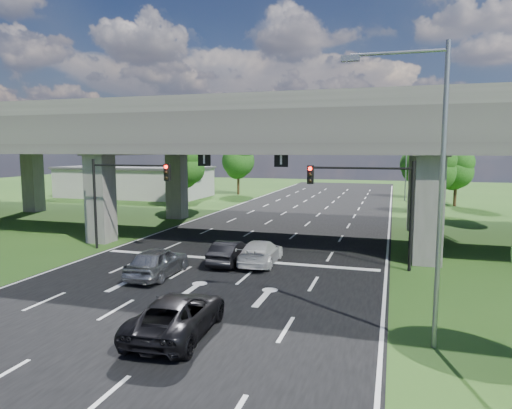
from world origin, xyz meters
The scene contains 19 objects.
ground centered at (0.00, 0.00, 0.00)m, with size 160.00×160.00×0.00m, color #244917.
road centered at (0.00, 10.00, 0.01)m, with size 18.00×120.00×0.03m, color black.
overpass centered at (0.00, 12.00, 7.92)m, with size 80.00×15.00×10.00m.
warehouse centered at (-26.00, 35.00, 2.00)m, with size 20.00×10.00×4.00m, color #9E9E99.
signal_right centered at (7.82, 3.94, 4.19)m, with size 5.76×0.54×6.00m.
signal_left centered at (-7.82, 3.94, 4.19)m, with size 5.76×0.54×6.00m.
streetlight_near centered at (10.10, -6.00, 5.85)m, with size 3.38×0.25×10.00m.
streetlight_far centered at (10.10, 24.00, 5.85)m, with size 3.38×0.25×10.00m.
streetlight_beyond centered at (10.10, 40.00, 5.85)m, with size 3.38×0.25×10.00m.
tree_left_near centered at (-13.95, 26.00, 4.82)m, with size 4.50×4.50×7.80m.
tree_left_mid centered at (-16.95, 34.00, 4.17)m, with size 3.91×3.90×6.76m.
tree_left_far centered at (-12.95, 42.00, 5.14)m, with size 4.80×4.80×8.32m.
tree_right_near centered at (13.05, 28.00, 4.50)m, with size 4.20×4.20×7.28m.
tree_right_mid centered at (16.05, 36.00, 4.17)m, with size 3.91×3.90×6.76m.
tree_right_far centered at (12.05, 44.00, 4.82)m, with size 4.50×4.50×7.80m.
car_silver centered at (-2.58, -1.08, 0.81)m, with size 1.84×4.57×1.56m, color #94969B.
car_dark centered at (0.06, 2.51, 0.71)m, with size 1.45×4.15×1.37m, color black.
car_white centered at (1.80, 3.00, 0.72)m, with size 1.92×4.73×1.37m, color #B2B2B2.
car_trailing centered at (1.79, -7.58, 0.74)m, with size 2.37×5.14×1.43m, color black.
Camera 1 is at (9.00, -21.76, 6.61)m, focal length 32.00 mm.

